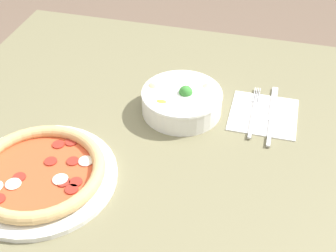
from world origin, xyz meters
name	(u,v)px	position (x,y,z in m)	size (l,w,h in m)	color
dining_table	(148,170)	(0.00, 0.00, 0.62)	(1.06, 1.04, 0.72)	#706B4C
pizza	(39,173)	(-0.17, -0.17, 0.74)	(0.31, 0.31, 0.04)	white
bowl	(182,100)	(0.05, 0.12, 0.76)	(0.19, 0.19, 0.07)	white
napkin	(263,115)	(0.24, 0.15, 0.72)	(0.16, 0.16, 0.00)	white
fork	(254,112)	(0.22, 0.15, 0.73)	(0.02, 0.20, 0.00)	silver
knife	(272,117)	(0.26, 0.14, 0.73)	(0.02, 0.23, 0.01)	silver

